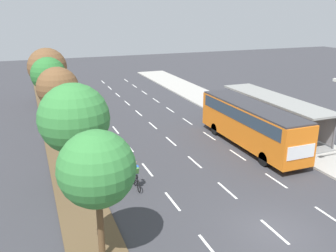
{
  "coord_description": "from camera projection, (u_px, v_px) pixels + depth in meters",
  "views": [
    {
      "loc": [
        -10.26,
        -12.01,
        10.23
      ],
      "look_at": [
        -0.1,
        13.88,
        1.2
      ],
      "focal_mm": 38.61,
      "sensor_mm": 36.0,
      "label": 1
    }
  ],
  "objects": [
    {
      "name": "median_tree_nearest",
      "position": [
        97.0,
        169.0,
        14.1
      ],
      "size": [
        3.12,
        3.12,
        5.73
      ],
      "color": "brown",
      "rests_on": "median_strip"
    },
    {
      "name": "bus_shelter",
      "position": [
        276.0,
        110.0,
        31.29
      ],
      "size": [
        2.9,
        12.28,
        2.86
      ],
      "color": "gray",
      "rests_on": "sidewalk_right"
    },
    {
      "name": "median_tree_third",
      "position": [
        58.0,
        88.0,
        26.8
      ],
      "size": [
        3.12,
        3.12,
        6.1
      ],
      "color": "brown",
      "rests_on": "median_strip"
    },
    {
      "name": "median_tree_fourth",
      "position": [
        48.0,
        75.0,
        33.22
      ],
      "size": [
        3.22,
        3.22,
        5.97
      ],
      "color": "brown",
      "rests_on": "median_strip"
    },
    {
      "name": "sidewalk_right",
      "position": [
        229.0,
        110.0,
        38.26
      ],
      "size": [
        4.5,
        52.0,
        0.15
      ],
      "primitive_type": "cube",
      "color": "#ADAAA3",
      "rests_on": "ground"
    },
    {
      "name": "bus",
      "position": [
        251.0,
        121.0,
        27.57
      ],
      "size": [
        2.54,
        11.29,
        3.37
      ],
      "color": "orange",
      "rests_on": "ground"
    },
    {
      "name": "lane_divider_left",
      "position": [
        116.0,
        130.0,
        32.05
      ],
      "size": [
        0.14,
        46.93,
        0.01
      ],
      "color": "white",
      "rests_on": "ground"
    },
    {
      "name": "median_tree_second",
      "position": [
        74.0,
        119.0,
        20.55
      ],
      "size": [
        4.09,
        4.09,
        6.22
      ],
      "color": "brown",
      "rests_on": "median_strip"
    },
    {
      "name": "ground_plane",
      "position": [
        275.0,
        232.0,
        17.36
      ],
      "size": [
        140.0,
        140.0,
        0.0
      ],
      "primitive_type": "plane",
      "color": "#38383D"
    },
    {
      "name": "median_tree_fifth",
      "position": [
        47.0,
        67.0,
        39.88
      ],
      "size": [
        4.26,
        4.26,
        6.1
      ],
      "color": "brown",
      "rests_on": "median_strip"
    },
    {
      "name": "lane_divider_right",
      "position": [
        187.0,
        121.0,
        34.48
      ],
      "size": [
        0.14,
        46.93,
        0.01
      ],
      "color": "white",
      "rests_on": "ground"
    },
    {
      "name": "lane_divider_center",
      "position": [
        153.0,
        125.0,
        33.27
      ],
      "size": [
        0.14,
        46.93,
        0.01
      ],
      "color": "white",
      "rests_on": "ground"
    },
    {
      "name": "median_strip",
      "position": [
        57.0,
        129.0,
        32.17
      ],
      "size": [
        2.6,
        52.0,
        0.12
      ],
      "primitive_type": "cube",
      "color": "brown",
      "rests_on": "ground"
    },
    {
      "name": "cyclist",
      "position": [
        136.0,
        176.0,
        21.43
      ],
      "size": [
        0.46,
        1.82,
        1.71
      ],
      "color": "black",
      "rests_on": "ground"
    }
  ]
}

